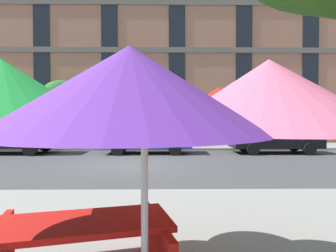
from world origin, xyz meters
TOP-DOWN VIEW (x-y plane):
  - ground_plane at (0.00, 0.00)m, footprint 120.00×120.00m
  - sidewalk_far at (0.00, 6.80)m, footprint 56.00×3.60m
  - apartment_building at (-0.00, 14.99)m, footprint 45.57×12.08m
  - pickup_black at (-6.76, 3.70)m, footprint 5.10×2.12m
  - sedan_blue at (0.49, 3.70)m, footprint 4.40×1.98m
  - sedan_black at (6.97, 3.70)m, footprint 4.40×1.98m
  - street_tree_left at (-4.98, 6.84)m, footprint 2.53×2.89m
  - patio_umbrella at (1.21, -9.00)m, footprint 3.49×3.49m
  - picnic_table at (0.53, -8.54)m, footprint 2.12×1.91m

SIDE VIEW (x-z plane):
  - ground_plane at x=0.00m, z-range 0.00..0.00m
  - sidewalk_far at x=0.00m, z-range 0.00..0.12m
  - picnic_table at x=0.53m, z-range 0.10..0.87m
  - sedan_blue at x=0.49m, z-range 0.06..1.84m
  - sedan_black at x=6.97m, z-range 0.06..1.84m
  - pickup_black at x=-6.76m, z-range -0.07..2.13m
  - patio_umbrella at x=1.21m, z-range 0.82..3.04m
  - street_tree_left at x=-4.98m, z-range 0.73..4.85m
  - apartment_building at x=0.00m, z-range 0.00..12.80m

